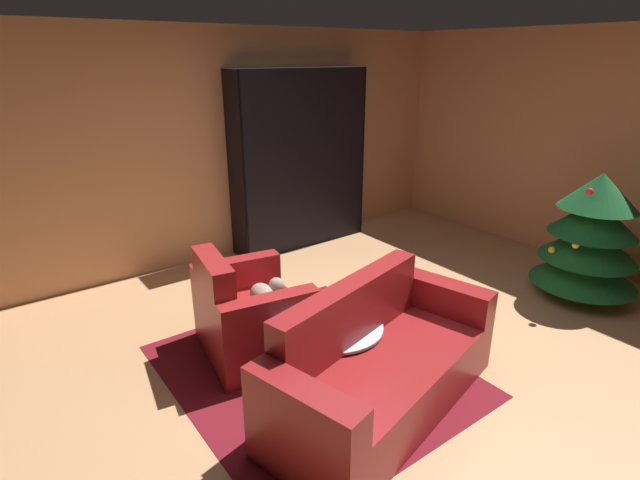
# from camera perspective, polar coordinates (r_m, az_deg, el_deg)

# --- Properties ---
(ground_plane) EXTENTS (8.12, 8.12, 0.00)m
(ground_plane) POSITION_cam_1_polar(r_m,az_deg,el_deg) (3.98, 4.91, -14.09)
(ground_plane) COLOR tan
(wall_back) EXTENTS (5.52, 0.06, 2.57)m
(wall_back) POSITION_cam_1_polar(r_m,az_deg,el_deg) (6.19, 30.19, 8.86)
(wall_back) COLOR tan
(wall_back) RESTS_ON ground
(wall_left) EXTENTS (0.06, 6.89, 2.57)m
(wall_left) POSITION_cam_1_polar(r_m,az_deg,el_deg) (5.69, -13.33, 10.27)
(wall_left) COLOR tan
(wall_left) RESTS_ON ground
(area_rug) EXTENTS (2.21, 1.93, 0.01)m
(area_rug) POSITION_cam_1_polar(r_m,az_deg,el_deg) (3.89, -0.96, -14.87)
(area_rug) COLOR maroon
(area_rug) RESTS_ON ground
(bookshelf_unit) EXTENTS (0.37, 1.74, 2.13)m
(bookshelf_unit) POSITION_cam_1_polar(r_m,az_deg,el_deg) (6.10, -1.42, 9.30)
(bookshelf_unit) COLOR black
(bookshelf_unit) RESTS_ON ground
(armchair_red) EXTENTS (1.03, 0.89, 0.87)m
(armchair_red) POSITION_cam_1_polar(r_m,az_deg,el_deg) (4.00, -8.22, -8.83)
(armchair_red) COLOR maroon
(armchair_red) RESTS_ON ground
(couch_red) EXTENTS (1.19, 1.96, 0.84)m
(couch_red) POSITION_cam_1_polar(r_m,az_deg,el_deg) (3.44, 6.87, -14.50)
(couch_red) COLOR maroon
(couch_red) RESTS_ON ground
(coffee_table) EXTENTS (0.71, 0.71, 0.43)m
(coffee_table) POSITION_cam_1_polar(r_m,az_deg,el_deg) (3.63, 1.69, -10.45)
(coffee_table) COLOR black
(coffee_table) RESTS_ON ground
(book_stack_on_table) EXTENTS (0.24, 0.16, 0.09)m
(book_stack_on_table) POSITION_cam_1_polar(r_m,az_deg,el_deg) (3.58, 1.94, -9.36)
(book_stack_on_table) COLOR #E1BF58
(book_stack_on_table) RESTS_ON coffee_table
(bottle_on_table) EXTENTS (0.07, 0.07, 0.23)m
(bottle_on_table) POSITION_cam_1_polar(r_m,az_deg,el_deg) (3.46, 4.23, -9.68)
(bottle_on_table) COLOR navy
(bottle_on_table) RESTS_ON coffee_table
(decorated_tree) EXTENTS (0.98, 0.98, 1.26)m
(decorated_tree) POSITION_cam_1_polar(r_m,az_deg,el_deg) (5.38, 28.94, 0.34)
(decorated_tree) COLOR brown
(decorated_tree) RESTS_ON ground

